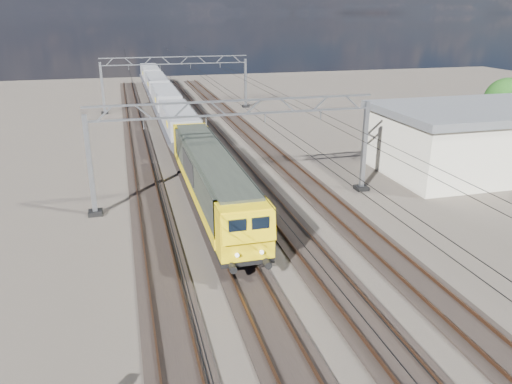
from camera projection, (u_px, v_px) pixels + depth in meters
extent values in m
plane|color=#2B2620|center=(251.00, 223.00, 31.29)|extent=(160.00, 160.00, 0.00)
cube|color=black|center=(154.00, 233.00, 29.81)|extent=(2.60, 140.00, 0.12)
cube|color=brown|center=(142.00, 232.00, 29.58)|extent=(0.08, 140.00, 0.16)
cube|color=brown|center=(166.00, 229.00, 29.93)|extent=(0.08, 140.00, 0.16)
cube|color=black|center=(220.00, 226.00, 30.78)|extent=(2.60, 140.00, 0.12)
cube|color=brown|center=(209.00, 225.00, 30.55)|extent=(0.08, 140.00, 0.16)
cube|color=brown|center=(231.00, 222.00, 30.90)|extent=(0.08, 140.00, 0.16)
cube|color=black|center=(282.00, 219.00, 31.75)|extent=(2.60, 140.00, 0.12)
cube|color=brown|center=(271.00, 218.00, 31.52)|extent=(0.08, 140.00, 0.16)
cube|color=brown|center=(293.00, 216.00, 31.87)|extent=(0.08, 140.00, 0.16)
cube|color=black|center=(340.00, 213.00, 32.73)|extent=(2.60, 140.00, 0.12)
cube|color=brown|center=(330.00, 212.00, 32.50)|extent=(0.08, 140.00, 0.16)
cube|color=brown|center=(350.00, 210.00, 32.85)|extent=(0.08, 140.00, 0.16)
cube|color=#8F959C|center=(90.00, 167.00, 31.50)|extent=(0.30, 0.30, 6.60)
cube|color=#8F959C|center=(364.00, 147.00, 36.12)|extent=(0.30, 0.30, 6.60)
cube|color=black|center=(96.00, 213.00, 32.56)|extent=(0.90, 0.90, 0.30)
cube|color=black|center=(361.00, 188.00, 37.19)|extent=(0.90, 0.90, 0.30)
cube|color=#8F959C|center=(236.00, 101.00, 32.54)|extent=(19.30, 0.18, 0.12)
cube|color=#8F959C|center=(236.00, 114.00, 32.84)|extent=(19.30, 0.18, 0.12)
cube|color=#8F959C|center=(104.00, 114.00, 30.67)|extent=(1.03, 0.10, 0.94)
cube|color=#8F959C|center=(144.00, 112.00, 31.25)|extent=(1.03, 0.10, 0.94)
cube|color=#8F959C|center=(182.00, 110.00, 31.83)|extent=(1.03, 0.10, 0.94)
cube|color=#8F959C|center=(218.00, 108.00, 32.40)|extent=(1.03, 0.10, 0.94)
cube|color=#8F959C|center=(253.00, 107.00, 32.98)|extent=(1.03, 0.10, 0.94)
cube|color=#8F959C|center=(287.00, 105.00, 33.56)|extent=(1.03, 0.10, 0.94)
cube|color=#8F959C|center=(320.00, 104.00, 34.14)|extent=(1.03, 0.10, 0.94)
cube|color=#8F959C|center=(352.00, 102.00, 34.72)|extent=(1.03, 0.10, 0.94)
cube|color=#8F959C|center=(144.00, 124.00, 31.49)|extent=(0.06, 0.06, 0.65)
cube|color=#8F959C|center=(206.00, 121.00, 32.47)|extent=(0.06, 0.06, 0.65)
cube|color=#8F959C|center=(265.00, 118.00, 33.44)|extent=(0.06, 0.06, 0.65)
cube|color=#8F959C|center=(321.00, 115.00, 34.41)|extent=(0.06, 0.06, 0.65)
cube|color=#8F959C|center=(102.00, 88.00, 64.22)|extent=(0.30, 0.30, 6.60)
cube|color=#8F959C|center=(245.00, 83.00, 68.85)|extent=(0.30, 0.30, 6.60)
cube|color=black|center=(105.00, 113.00, 65.29)|extent=(0.90, 0.90, 0.30)
cube|color=black|center=(246.00, 106.00, 69.91)|extent=(0.90, 0.90, 0.30)
cube|color=#8F959C|center=(175.00, 57.00, 65.27)|extent=(19.30, 0.18, 0.12)
cube|color=#8F959C|center=(175.00, 64.00, 65.57)|extent=(19.30, 0.18, 0.12)
cube|color=#8F959C|center=(109.00, 62.00, 63.40)|extent=(1.03, 0.10, 0.94)
cube|color=#8F959C|center=(129.00, 61.00, 63.98)|extent=(1.03, 0.10, 0.94)
cube|color=#8F959C|center=(147.00, 61.00, 64.55)|extent=(1.03, 0.10, 0.94)
cube|color=#8F959C|center=(166.00, 61.00, 65.13)|extent=(1.03, 0.10, 0.94)
cube|color=#8F959C|center=(184.00, 60.00, 65.71)|extent=(1.03, 0.10, 0.94)
cube|color=#8F959C|center=(202.00, 60.00, 66.29)|extent=(1.03, 0.10, 0.94)
cube|color=#8F959C|center=(220.00, 59.00, 66.87)|extent=(1.03, 0.10, 0.94)
cube|color=#8F959C|center=(237.00, 59.00, 67.44)|extent=(1.03, 0.10, 0.94)
cube|color=#8F959C|center=(129.00, 68.00, 64.22)|extent=(0.06, 0.06, 0.65)
cube|color=#8F959C|center=(160.00, 67.00, 65.20)|extent=(0.06, 0.06, 0.65)
cube|color=#8F959C|center=(191.00, 66.00, 66.17)|extent=(0.06, 0.06, 0.65)
cube|color=#8F959C|center=(220.00, 65.00, 67.14)|extent=(0.06, 0.06, 0.65)
cylinder|color=black|center=(141.00, 117.00, 35.24)|extent=(0.03, 140.00, 0.03)
cylinder|color=black|center=(140.00, 110.00, 35.07)|extent=(0.03, 140.00, 0.03)
cylinder|color=black|center=(197.00, 114.00, 36.21)|extent=(0.03, 140.00, 0.03)
cylinder|color=black|center=(197.00, 108.00, 36.04)|extent=(0.03, 140.00, 0.03)
cylinder|color=black|center=(250.00, 112.00, 37.19)|extent=(0.03, 140.00, 0.03)
cylinder|color=black|center=(250.00, 105.00, 37.02)|extent=(0.03, 140.00, 0.03)
cylinder|color=black|center=(301.00, 109.00, 38.16)|extent=(0.03, 140.00, 0.03)
cylinder|color=black|center=(301.00, 103.00, 37.99)|extent=(0.03, 140.00, 0.03)
cube|color=black|center=(233.00, 240.00, 27.20)|extent=(2.20, 3.60, 0.60)
cube|color=black|center=(197.00, 172.00, 39.01)|extent=(2.20, 3.60, 0.60)
cube|color=black|center=(212.00, 194.00, 32.98)|extent=(2.65, 20.00, 0.25)
cube|color=black|center=(212.00, 200.00, 33.10)|extent=(2.20, 4.50, 0.75)
cube|color=#292E26|center=(211.00, 174.00, 32.50)|extent=(2.65, 17.00, 2.60)
cube|color=yellow|center=(191.00, 190.00, 32.51)|extent=(0.04, 17.00, 0.60)
cube|color=yellow|center=(231.00, 187.00, 33.16)|extent=(0.04, 17.00, 0.60)
cube|color=black|center=(188.00, 166.00, 32.96)|extent=(0.05, 5.00, 1.40)
cube|color=black|center=(228.00, 163.00, 33.62)|extent=(0.05, 5.00, 1.40)
cube|color=#292E26|center=(210.00, 154.00, 32.03)|extent=(2.25, 18.00, 0.15)
cube|color=yellow|center=(244.00, 229.00, 24.22)|extent=(2.65, 1.80, 2.60)
cube|color=yellow|center=(249.00, 227.00, 23.19)|extent=(2.60, 0.46, 1.52)
cube|color=black|center=(237.00, 227.00, 22.93)|extent=(0.85, 0.08, 0.75)
cube|color=black|center=(261.00, 225.00, 23.20)|extent=(0.85, 0.08, 0.75)
cylinder|color=black|center=(233.00, 268.00, 23.40)|extent=(0.36, 0.50, 0.36)
cylinder|color=black|center=(267.00, 264.00, 23.81)|extent=(0.36, 0.50, 0.36)
cylinder|color=white|center=(237.00, 255.00, 23.35)|extent=(0.20, 0.08, 0.20)
cylinder|color=white|center=(262.00, 252.00, 23.64)|extent=(0.20, 0.08, 0.20)
cube|color=yellow|center=(191.00, 141.00, 40.77)|extent=(2.65, 1.80, 2.60)
cube|color=yellow|center=(189.00, 133.00, 41.46)|extent=(2.60, 0.46, 1.52)
cube|color=black|center=(183.00, 132.00, 41.39)|extent=(0.85, 0.08, 0.75)
cube|color=black|center=(196.00, 131.00, 41.66)|extent=(0.85, 0.08, 0.75)
cylinder|color=black|center=(180.00, 155.00, 42.13)|extent=(0.36, 0.50, 0.36)
cylinder|color=black|center=(200.00, 153.00, 42.54)|extent=(0.36, 0.50, 0.36)
cylinder|color=white|center=(183.00, 148.00, 41.89)|extent=(0.20, 0.08, 0.20)
cylinder|color=white|center=(197.00, 147.00, 42.19)|extent=(0.20, 0.08, 0.20)
cube|color=black|center=(186.00, 151.00, 45.12)|extent=(2.20, 2.60, 0.55)
cube|color=black|center=(175.00, 129.00, 53.30)|extent=(2.20, 2.60, 0.55)
cube|color=black|center=(180.00, 136.00, 49.08)|extent=(2.40, 13.00, 0.20)
cube|color=gray|center=(179.00, 118.00, 48.50)|extent=(2.80, 12.00, 1.80)
cube|color=#424349|center=(170.00, 131.00, 48.69)|extent=(1.48, 12.00, 1.36)
cube|color=#424349|center=(189.00, 130.00, 49.16)|extent=(1.48, 12.00, 1.36)
cube|color=yellow|center=(167.00, 124.00, 45.40)|extent=(0.04, 1.20, 0.50)
cube|color=black|center=(170.00, 120.00, 58.02)|extent=(2.20, 2.60, 0.55)
cube|color=black|center=(163.00, 107.00, 66.21)|extent=(2.20, 2.60, 0.55)
cube|color=black|center=(166.00, 110.00, 61.99)|extent=(2.40, 13.00, 0.20)
cube|color=gray|center=(165.00, 96.00, 61.41)|extent=(2.80, 12.00, 1.80)
cube|color=#424349|center=(158.00, 107.00, 61.60)|extent=(1.48, 12.00, 1.36)
cube|color=#424349|center=(174.00, 106.00, 62.07)|extent=(1.48, 12.00, 1.36)
cube|color=yellow|center=(155.00, 100.00, 58.31)|extent=(0.04, 1.20, 0.50)
cube|color=black|center=(160.00, 101.00, 70.93)|extent=(2.20, 2.60, 0.55)
cube|color=black|center=(155.00, 92.00, 79.12)|extent=(2.20, 2.60, 0.55)
cube|color=black|center=(157.00, 93.00, 74.90)|extent=(2.40, 13.00, 0.20)
cube|color=gray|center=(156.00, 82.00, 74.32)|extent=(2.80, 12.00, 1.80)
cube|color=#424349|center=(151.00, 90.00, 74.51)|extent=(1.48, 12.00, 1.36)
cube|color=#424349|center=(163.00, 90.00, 74.98)|extent=(1.48, 12.00, 1.36)
cube|color=yellow|center=(148.00, 84.00, 71.22)|extent=(0.04, 1.20, 0.50)
cube|color=black|center=(153.00, 87.00, 83.84)|extent=(2.20, 2.60, 0.55)
cube|color=black|center=(149.00, 81.00, 92.03)|extent=(2.20, 2.60, 0.55)
cube|color=black|center=(151.00, 82.00, 87.81)|extent=(2.40, 13.00, 0.20)
cube|color=gray|center=(150.00, 72.00, 87.23)|extent=(2.80, 12.00, 1.80)
cube|color=#424349|center=(145.00, 79.00, 87.42)|extent=(1.48, 12.00, 1.36)
cube|color=#424349|center=(156.00, 79.00, 87.89)|extent=(1.48, 12.00, 1.36)
cube|color=yellow|center=(143.00, 73.00, 84.12)|extent=(0.04, 1.20, 0.50)
cube|color=silver|center=(490.00, 142.00, 41.29)|extent=(18.00, 10.00, 4.80)
cube|color=slate|center=(495.00, 109.00, 40.37)|extent=(18.60, 10.60, 0.60)
cylinder|color=#3B271A|center=(502.00, 127.00, 50.80)|extent=(0.70, 0.70, 3.07)
sphere|color=#173C10|center=(506.00, 99.00, 49.86)|extent=(4.30, 4.30, 4.30)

